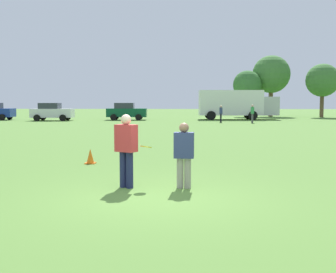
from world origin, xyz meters
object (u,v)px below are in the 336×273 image
parked_car_center (126,111)px  box_truck (236,103)px  player_thrower (126,147)px  frisbee (146,147)px  player_defender (184,152)px  bystander_far_jogger (221,113)px  bystander_sideline_watcher (252,113)px  traffic_cone (90,157)px  parked_car_mid_left (52,112)px

parked_car_center → box_truck: 11.98m
player_thrower → frisbee: player_thrower is taller
frisbee → box_truck: 36.68m
player_defender → bystander_far_jogger: (3.12, 29.79, 0.07)m
bystander_sideline_watcher → bystander_far_jogger: bystander_sideline_watcher is taller
traffic_cone → bystander_sideline_watcher: size_ratio=0.28×
parked_car_mid_left → frisbee: bearing=-68.0°
frisbee → bystander_far_jogger: size_ratio=0.17×
player_thrower → bystander_far_jogger: size_ratio=1.06×
frisbee → parked_car_center: parked_car_center is taller
parked_car_mid_left → box_truck: (19.26, 3.66, 0.83)m
player_thrower → parked_car_center: (-5.21, 34.46, -0.04)m
traffic_cone → box_truck: (8.32, 32.64, 1.52)m
player_defender → parked_car_center: bearing=100.8°
player_defender → traffic_cone: 4.77m
player_thrower → bystander_far_jogger: (4.45, 29.81, -0.05)m
parked_car_mid_left → player_defender: bearing=-66.8°
traffic_cone → parked_car_mid_left: 30.98m
parked_car_mid_left → box_truck: 19.62m
player_defender → traffic_cone: (-3.05, 3.61, -0.62)m
box_truck → player_defender: bearing=-98.3°
frisbee → parked_car_center: size_ratio=0.06×
player_defender → bystander_far_jogger: bystander_far_jogger is taller
traffic_cone → player_defender: bearing=-49.8°
player_thrower → bystander_sideline_watcher: bearing=75.9°
player_thrower → player_defender: size_ratio=1.13×
traffic_cone → box_truck: 33.72m
parked_car_mid_left → bystander_sideline_watcher: 20.25m
box_truck → bystander_sideline_watcher: bearing=-84.7°
traffic_cone → box_truck: size_ratio=0.06×
player_thrower → bystander_sideline_watcher: (7.28, 29.04, -0.01)m
player_thrower → parked_car_center: bearing=98.6°
player_defender → box_truck: 36.65m
traffic_cone → bystander_sideline_watcher: (9.00, 25.41, 0.72)m
box_truck → bystander_sideline_watcher: box_truck is taller
traffic_cone → parked_car_center: size_ratio=0.11×
bystander_far_jogger → box_truck: bearing=71.6°
frisbee → bystander_far_jogger: (4.01, 29.68, -0.03)m
player_thrower → parked_car_mid_left: size_ratio=0.40×
traffic_cone → bystander_far_jogger: 26.90m
player_defender → traffic_cone: player_defender is taller
traffic_cone → parked_car_center: (-3.49, 30.83, 0.69)m
player_thrower → box_truck: size_ratio=0.20×
player_thrower → traffic_cone: bearing=115.3°
player_thrower → frisbee: (0.45, 0.13, -0.01)m
player_thrower → player_defender: player_thrower is taller
player_thrower → parked_car_mid_left: bearing=111.2°
box_truck → bystander_far_jogger: size_ratio=5.33×
traffic_cone → parked_car_mid_left: parked_car_mid_left is taller
player_thrower → parked_car_mid_left: (-12.66, 32.62, -0.04)m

